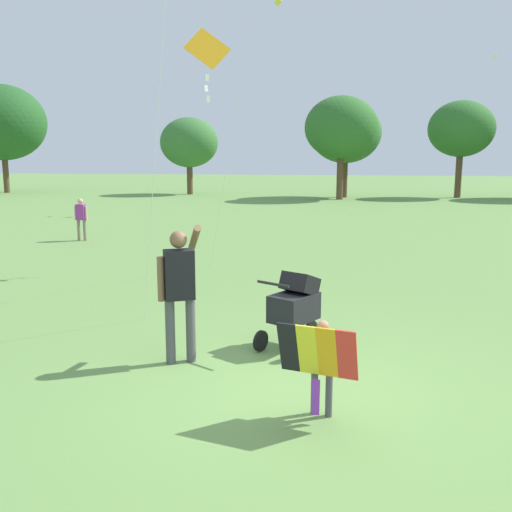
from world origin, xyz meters
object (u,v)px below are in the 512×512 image
object	(u,v)px
kite_orange_delta	(208,56)
person_sitting_far	(81,216)
child_with_butterfly_kite	(321,358)
stroller	(295,304)
person_adult_flyer	(179,284)

from	to	relation	value
kite_orange_delta	person_sitting_far	bearing A→B (deg)	144.35
child_with_butterfly_kite	person_sitting_far	distance (m)	12.88
child_with_butterfly_kite	person_sitting_far	xyz separation A→B (m)	(-7.35, 10.57, 0.12)
kite_orange_delta	stroller	bearing A→B (deg)	-66.20
child_with_butterfly_kite	stroller	bearing A→B (deg)	101.32
person_adult_flyer	person_sitting_far	size ratio (longest dim) A/B	1.39
child_with_butterfly_kite	person_adult_flyer	world-z (taller)	person_adult_flyer
child_with_butterfly_kite	person_sitting_far	bearing A→B (deg)	124.80
person_adult_flyer	kite_orange_delta	xyz separation A→B (m)	(-0.94, 5.97, 3.61)
child_with_butterfly_kite	person_adult_flyer	xyz separation A→B (m)	(-1.76, 1.28, 0.39)
child_with_butterfly_kite	stroller	world-z (taller)	stroller
stroller	person_adult_flyer	bearing A→B (deg)	-151.33
child_with_butterfly_kite	kite_orange_delta	bearing A→B (deg)	110.50
child_with_butterfly_kite	kite_orange_delta	size ratio (longest dim) A/B	0.19
person_adult_flyer	stroller	distance (m)	1.60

